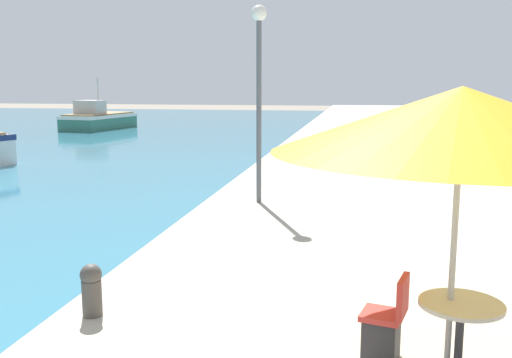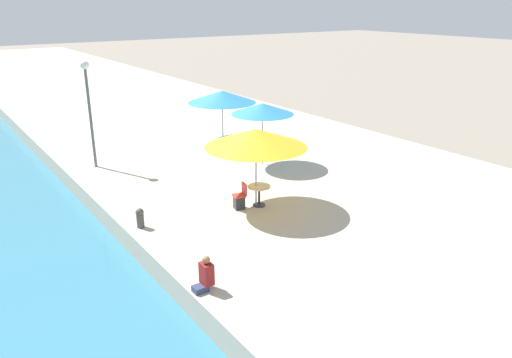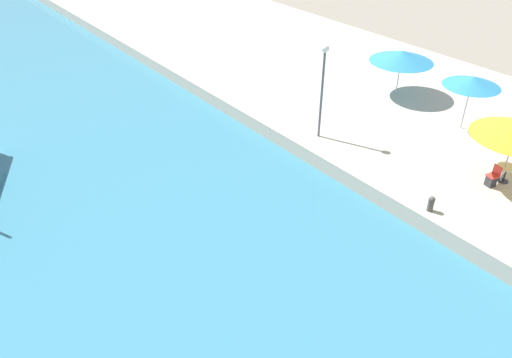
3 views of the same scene
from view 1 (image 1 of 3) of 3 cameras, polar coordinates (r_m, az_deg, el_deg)
The scene contains 7 objects.
quay_promenade at distance 30.81m, azimuth 18.50°, elevation 3.10°, with size 16.00×90.00×0.78m.
fishing_boat_mid at distance 46.51m, azimuth -15.49°, elevation 5.81°, with size 3.94×6.84×3.97m.
cafe_umbrella_pink at distance 5.59m, azimuth 19.84°, elevation 5.57°, with size 3.52×3.52×2.78m.
cafe_table at distance 5.98m, azimuth 19.74°, elevation -13.39°, with size 0.80×0.80×0.74m.
cafe_chair_left at distance 6.15m, azimuth 12.68°, elevation -14.52°, with size 0.51×0.49×0.91m.
mooring_bollard at distance 7.33m, azimuth -16.12°, elevation -10.46°, with size 0.26×0.26×0.65m.
lamppost at distance 13.35m, azimuth 0.30°, elevation 10.78°, with size 0.36×0.36×4.56m.
Camera 1 is at (3.66, 6.66, 3.59)m, focal length 40.00 mm.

